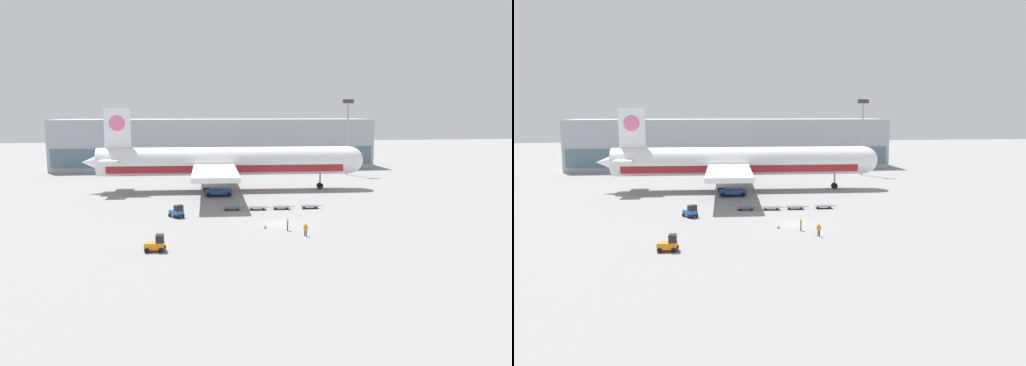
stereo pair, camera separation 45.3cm
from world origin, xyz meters
TOP-DOWN VIEW (x-y plane):
  - ground_plane at (0.00, 0.00)m, footprint 400.00×400.00m
  - terminal_building at (-5.12, 76.13)m, footprint 90.00×18.20m
  - light_mast at (27.31, 53.18)m, footprint 2.80×0.50m
  - airplane_main at (-6.10, 32.41)m, footprint 58.10×48.28m
  - scissor_lift_loader at (-7.45, 25.70)m, footprint 5.32×3.55m
  - baggage_tug_foreground at (-17.15, -12.07)m, footprint 2.51×1.72m
  - baggage_tug_mid at (-15.06, 6.71)m, footprint 2.57×2.82m
  - baggage_dolly_lead at (-6.05, 11.32)m, footprint 3.74×1.68m
  - baggage_dolly_second at (-1.85, 10.94)m, footprint 3.74×1.68m
  - baggage_dolly_third at (2.21, 10.96)m, footprint 3.74×1.68m
  - baggage_dolly_trail at (7.13, 10.97)m, footprint 3.74×1.68m
  - ground_crew_near at (1.98, -7.47)m, footprint 0.51×0.37m
  - ground_crew_far at (0.22, -4.17)m, footprint 0.26×0.57m
  - traffic_cone_near at (-2.59, -2.26)m, footprint 0.40×0.40m

SIDE VIEW (x-z plane):
  - ground_plane at x=0.00m, z-range 0.00..0.00m
  - traffic_cone_near at x=-2.59m, z-range -0.01..0.59m
  - baggage_dolly_lead at x=-6.05m, z-range 0.15..0.63m
  - baggage_dolly_second at x=-1.85m, z-range 0.15..0.63m
  - baggage_dolly_third at x=2.21m, z-range 0.15..0.63m
  - baggage_dolly_trail at x=7.13m, z-range 0.15..0.63m
  - baggage_tug_foreground at x=-17.15m, z-range -0.12..1.88m
  - baggage_tug_mid at x=-15.06m, z-range -0.12..1.88m
  - ground_crew_far at x=0.22m, z-range 0.15..1.85m
  - ground_crew_near at x=1.98m, z-range 0.15..1.90m
  - scissor_lift_loader at x=-7.45m, z-range -0.58..4.49m
  - airplane_main at x=-6.10m, z-range -2.66..14.34m
  - terminal_building at x=-5.12m, z-range -0.01..13.99m
  - light_mast at x=27.31m, z-range 1.76..21.03m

